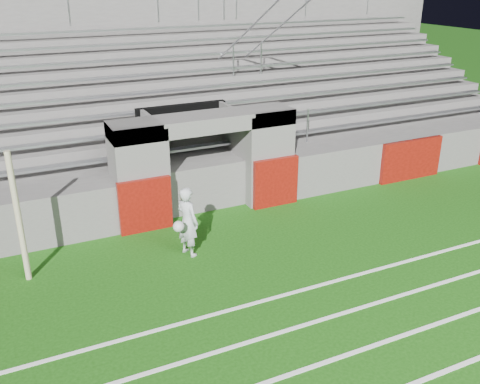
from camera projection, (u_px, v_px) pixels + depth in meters
ground at (267, 270)px, 11.45m from camera, size 90.00×90.00×0.00m
field_post at (19, 218)px, 10.59m from camera, size 0.12×0.12×2.79m
stadium_structure at (154, 117)px, 17.54m from camera, size 26.00×8.48×5.42m
goalkeeper_with_ball at (187, 222)px, 11.78m from camera, size 0.73×0.79×1.62m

